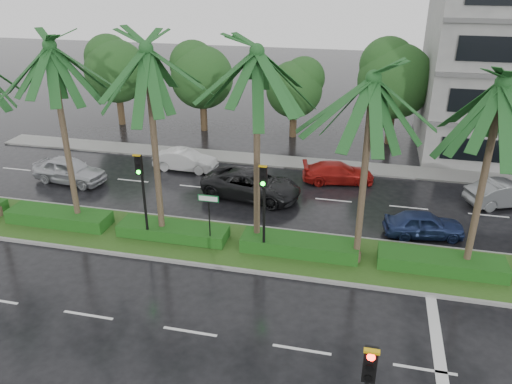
% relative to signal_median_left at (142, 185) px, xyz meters
% --- Properties ---
extents(ground, '(120.00, 120.00, 0.00)m').
position_rel_signal_median_left_xyz_m(ground, '(4.00, -0.30, -3.00)').
color(ground, black).
rests_on(ground, ground).
extents(far_sidewalk, '(40.00, 2.00, 0.12)m').
position_rel_signal_median_left_xyz_m(far_sidewalk, '(4.00, 11.70, -2.94)').
color(far_sidewalk, slate).
rests_on(far_sidewalk, ground).
extents(median, '(36.00, 4.00, 0.15)m').
position_rel_signal_median_left_xyz_m(median, '(4.00, 0.70, -2.92)').
color(median, gray).
rests_on(median, ground).
extents(hedge, '(35.20, 1.40, 0.60)m').
position_rel_signal_median_left_xyz_m(hedge, '(4.00, 0.70, -2.55)').
color(hedge, '#173F12').
rests_on(hedge, median).
extents(lane_markings, '(34.00, 13.06, 0.01)m').
position_rel_signal_median_left_xyz_m(lane_markings, '(7.04, -0.73, -2.99)').
color(lane_markings, silver).
rests_on(lane_markings, ground).
extents(palm_row, '(26.30, 4.20, 9.46)m').
position_rel_signal_median_left_xyz_m(palm_row, '(2.75, 0.72, 4.82)').
color(palm_row, '#3F3524').
rests_on(palm_row, median).
extents(signal_median_left, '(0.34, 0.42, 4.36)m').
position_rel_signal_median_left_xyz_m(signal_median_left, '(0.00, 0.00, 0.00)').
color(signal_median_left, black).
rests_on(signal_median_left, median).
extents(signal_median_right, '(0.34, 0.42, 4.36)m').
position_rel_signal_median_left_xyz_m(signal_median_right, '(5.50, 0.00, 0.00)').
color(signal_median_right, black).
rests_on(signal_median_right, median).
extents(street_sign, '(0.95, 0.09, 2.60)m').
position_rel_signal_median_left_xyz_m(street_sign, '(3.00, 0.18, -0.87)').
color(street_sign, black).
rests_on(street_sign, median).
extents(bg_trees, '(32.74, 5.16, 7.45)m').
position_rel_signal_median_left_xyz_m(bg_trees, '(4.05, 17.29, 1.42)').
color(bg_trees, '#3C2C1B').
rests_on(bg_trees, ground).
extents(car_silver, '(2.33, 4.64, 1.52)m').
position_rel_signal_median_left_xyz_m(car_silver, '(-7.50, 5.70, -2.24)').
color(car_silver, '#B0B2B8').
rests_on(car_silver, ground).
extents(car_white, '(1.51, 3.99, 1.30)m').
position_rel_signal_median_left_xyz_m(car_white, '(-1.50, 9.06, -2.35)').
color(car_white, '#BCBCBC').
rests_on(car_white, ground).
extents(car_darkgrey, '(3.39, 5.82, 1.52)m').
position_rel_signal_median_left_xyz_m(car_darkgrey, '(3.50, 6.10, -2.24)').
color(car_darkgrey, black).
rests_on(car_darkgrey, ground).
extents(car_red, '(2.53, 4.46, 1.22)m').
position_rel_signal_median_left_xyz_m(car_red, '(8.00, 9.30, -2.39)').
color(car_red, '#9F1511').
rests_on(car_red, ground).
extents(car_blue, '(2.10, 3.91, 1.26)m').
position_rel_signal_median_left_xyz_m(car_blue, '(12.50, 3.70, -2.37)').
color(car_blue, navy).
rests_on(car_blue, ground).
extents(car_grey, '(3.01, 4.45, 1.39)m').
position_rel_signal_median_left_xyz_m(car_grey, '(17.00, 8.21, -2.30)').
color(car_grey, slate).
rests_on(car_grey, ground).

